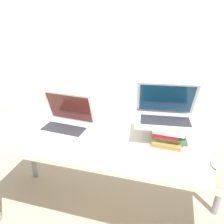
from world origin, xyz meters
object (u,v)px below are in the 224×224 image
Objects in this scene: book_stack at (168,131)px; mouse at (218,163)px; laptop_left at (66,122)px; laptop_on_books at (165,113)px; wireless_keyboard at (165,159)px.

book_stack reaches higher than mouse.
book_stack is 2.82× the size of mouse.
laptop_left is 0.96× the size of laptop_on_books.
mouse is at bearing -37.74° from book_stack.
book_stack is 0.34m from mouse.
laptop_on_books is 0.40m from mouse.
laptop_left is 0.68m from book_stack.
laptop_on_books reaches higher than mouse.
mouse is at bearing 4.40° from wireless_keyboard.
laptop_on_books is at bearing 146.21° from book_stack.
book_stack is 0.12m from laptop_on_books.
laptop_on_books reaches higher than book_stack.
book_stack is 0.23m from wireless_keyboard.
laptop_left is 0.96m from mouse.
mouse is (0.27, -0.21, -0.04)m from book_stack.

